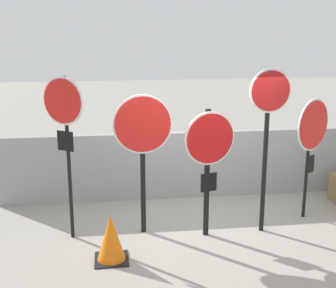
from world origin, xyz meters
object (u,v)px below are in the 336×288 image
stop_sign_1 (143,137)px  traffic_cone_0 (111,238)px  stop_sign_0 (64,119)px  stop_sign_2 (209,152)px  stop_sign_4 (312,132)px  stop_sign_3 (268,118)px

stop_sign_1 → traffic_cone_0: stop_sign_1 is taller
stop_sign_0 → stop_sign_1: bearing=36.3°
stop_sign_0 → stop_sign_2: stop_sign_0 is taller
stop_sign_4 → traffic_cone_0: 3.73m
stop_sign_1 → stop_sign_4: (2.84, 0.24, -0.07)m
traffic_cone_0 → stop_sign_4: bearing=17.7°
stop_sign_4 → traffic_cone_0: bearing=163.3°
stop_sign_1 → stop_sign_4: size_ratio=1.08×
stop_sign_2 → stop_sign_4: (1.85, 0.48, 0.14)m
stop_sign_2 → stop_sign_4: 1.92m
stop_sign_1 → stop_sign_2: (0.98, -0.24, -0.21)m
stop_sign_0 → stop_sign_3: stop_sign_3 is taller
stop_sign_3 → traffic_cone_0: size_ratio=3.84×
traffic_cone_0 → stop_sign_2: bearing=21.3°
stop_sign_4 → stop_sign_2: bearing=160.2°
stop_sign_1 → stop_sign_3: size_ratio=0.86×
stop_sign_0 → stop_sign_4: (3.99, 0.29, -0.39)m
stop_sign_0 → stop_sign_2: (2.14, -0.19, -0.53)m
stop_sign_2 → stop_sign_4: size_ratio=0.98×
stop_sign_1 → traffic_cone_0: 1.59m
stop_sign_4 → traffic_cone_0: size_ratio=3.04×
stop_sign_0 → stop_sign_2: bearing=29.0°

